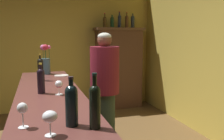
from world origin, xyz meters
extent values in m
cube|color=gold|center=(0.00, 2.95, 1.41)|extent=(5.29, 0.12, 2.83)
cube|color=#582D28|center=(0.22, 0.06, 1.01)|extent=(0.60, 2.74, 0.05)
cube|color=#4E2F22|center=(1.82, 2.66, 0.87)|extent=(0.97, 0.35, 1.74)
cube|color=#513525|center=(1.82, 2.66, 1.71)|extent=(1.05, 0.41, 0.06)
cylinder|color=black|center=(0.15, 0.05, 1.13)|extent=(0.07, 0.07, 0.20)
sphere|color=black|center=(0.15, 0.05, 1.23)|extent=(0.07, 0.07, 0.07)
cylinder|color=black|center=(0.15, 0.05, 1.27)|extent=(0.02, 0.02, 0.07)
cylinder|color=gold|center=(0.15, 0.05, 1.31)|extent=(0.03, 0.03, 0.02)
cylinder|color=black|center=(0.30, -0.85, 1.14)|extent=(0.08, 0.08, 0.21)
sphere|color=black|center=(0.30, -0.85, 1.24)|extent=(0.08, 0.08, 0.08)
cylinder|color=black|center=(0.30, -0.85, 1.28)|extent=(0.03, 0.03, 0.07)
cylinder|color=black|center=(0.30, -0.85, 1.32)|extent=(0.03, 0.03, 0.02)
cylinder|color=black|center=(0.16, 0.73, 1.15)|extent=(0.07, 0.07, 0.23)
sphere|color=black|center=(0.16, 0.73, 1.27)|extent=(0.07, 0.07, 0.07)
cylinder|color=black|center=(0.16, 0.73, 1.30)|extent=(0.02, 0.02, 0.07)
cylinder|color=gold|center=(0.16, 0.73, 1.35)|extent=(0.02, 0.02, 0.02)
cylinder|color=black|center=(0.42, -0.93, 1.15)|extent=(0.06, 0.06, 0.22)
sphere|color=black|center=(0.42, -0.93, 1.26)|extent=(0.06, 0.06, 0.06)
cylinder|color=black|center=(0.42, -0.93, 1.30)|extent=(0.03, 0.03, 0.09)
cylinder|color=black|center=(0.42, -0.93, 1.35)|extent=(0.03, 0.03, 0.02)
cylinder|color=white|center=(0.02, -0.79, 1.04)|extent=(0.06, 0.06, 0.00)
cylinder|color=white|center=(0.02, -0.79, 1.08)|extent=(0.01, 0.01, 0.08)
ellipsoid|color=white|center=(0.02, -0.79, 1.15)|extent=(0.06, 0.06, 0.06)
cylinder|color=white|center=(0.17, -0.96, 1.04)|extent=(0.06, 0.06, 0.00)
cylinder|color=white|center=(0.17, -0.96, 1.07)|extent=(0.01, 0.01, 0.07)
ellipsoid|color=white|center=(0.17, -0.96, 1.14)|extent=(0.08, 0.08, 0.06)
cylinder|color=white|center=(0.30, -0.06, 1.04)|extent=(0.07, 0.07, 0.00)
cylinder|color=white|center=(0.30, -0.06, 1.07)|extent=(0.01, 0.01, 0.06)
ellipsoid|color=white|center=(0.30, -0.06, 1.13)|extent=(0.07, 0.07, 0.07)
ellipsoid|color=maroon|center=(0.30, -0.06, 1.11)|extent=(0.06, 0.06, 0.03)
cylinder|color=#3C5962|center=(0.24, 1.22, 1.14)|extent=(0.13, 0.13, 0.22)
cylinder|color=#38602D|center=(0.29, 1.22, 1.29)|extent=(0.01, 0.01, 0.24)
sphere|color=#D54D7C|center=(0.29, 1.22, 1.41)|extent=(0.05, 0.05, 0.05)
cylinder|color=#38602D|center=(0.24, 1.24, 1.29)|extent=(0.01, 0.01, 0.24)
sphere|color=gold|center=(0.24, 1.24, 1.41)|extent=(0.07, 0.07, 0.07)
cylinder|color=#38602D|center=(0.21, 1.21, 1.29)|extent=(0.01, 0.01, 0.24)
sphere|color=#C9588D|center=(0.21, 1.21, 1.41)|extent=(0.08, 0.08, 0.08)
cylinder|color=#38602D|center=(0.24, 1.19, 1.29)|extent=(0.01, 0.01, 0.25)
sphere|color=#C42A3C|center=(0.24, 1.19, 1.41)|extent=(0.08, 0.08, 0.08)
cylinder|color=white|center=(0.43, 0.98, 1.04)|extent=(0.18, 0.18, 0.01)
cylinder|color=#493313|center=(1.51, 2.66, 1.83)|extent=(0.07, 0.07, 0.18)
sphere|color=#493313|center=(1.51, 2.66, 1.92)|extent=(0.07, 0.07, 0.07)
cylinder|color=#493313|center=(1.51, 2.66, 1.97)|extent=(0.03, 0.03, 0.10)
cylinder|color=#AE1B29|center=(1.51, 2.66, 2.03)|extent=(0.03, 0.03, 0.02)
cylinder|color=#13341D|center=(1.67, 2.66, 1.83)|extent=(0.08, 0.08, 0.19)
sphere|color=#13341D|center=(1.67, 2.66, 1.92)|extent=(0.08, 0.08, 0.08)
cylinder|color=#13341D|center=(1.67, 2.66, 1.96)|extent=(0.03, 0.03, 0.07)
cylinder|color=gold|center=(1.67, 2.66, 2.01)|extent=(0.04, 0.04, 0.02)
cylinder|color=#1E253B|center=(1.84, 2.66, 1.85)|extent=(0.07, 0.07, 0.23)
sphere|color=#1E253B|center=(1.84, 2.66, 1.97)|extent=(0.07, 0.07, 0.07)
cylinder|color=#1E253B|center=(1.84, 2.66, 2.01)|extent=(0.03, 0.03, 0.09)
cylinder|color=red|center=(1.84, 2.66, 2.07)|extent=(0.03, 0.03, 0.02)
cylinder|color=#4C3019|center=(2.00, 2.66, 1.85)|extent=(0.08, 0.08, 0.22)
sphere|color=#4C3019|center=(2.00, 2.66, 1.96)|extent=(0.08, 0.08, 0.08)
cylinder|color=#4C3019|center=(2.00, 2.66, 2.00)|extent=(0.03, 0.03, 0.09)
cylinder|color=#B11D1D|center=(2.00, 2.66, 2.06)|extent=(0.03, 0.03, 0.02)
cylinder|color=#242E35|center=(2.14, 2.66, 1.85)|extent=(0.07, 0.07, 0.22)
sphere|color=#242E35|center=(2.14, 2.66, 1.96)|extent=(0.07, 0.07, 0.07)
cylinder|color=#242E35|center=(2.14, 2.66, 2.00)|extent=(0.03, 0.03, 0.08)
cylinder|color=gold|center=(2.14, 2.66, 2.05)|extent=(0.03, 0.03, 0.02)
cylinder|color=#27352B|center=(0.95, 0.73, 0.41)|extent=(0.27, 0.27, 0.82)
cylinder|color=maroon|center=(0.95, 0.73, 1.13)|extent=(0.38, 0.38, 0.61)
sphere|color=brown|center=(0.95, 0.73, 1.51)|extent=(0.19, 0.19, 0.19)
ellipsoid|color=#B1B2A3|center=(0.95, 0.73, 1.55)|extent=(0.18, 0.18, 0.10)
camera|label=1|loc=(0.11, -2.22, 1.56)|focal=38.38mm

